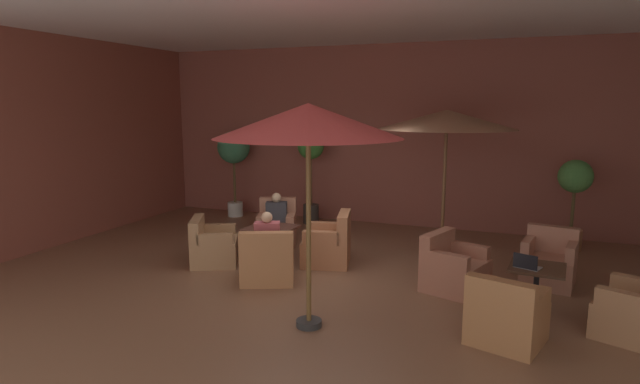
% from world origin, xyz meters
% --- Properties ---
extents(ground_plane, '(10.79, 8.52, 0.02)m').
position_xyz_m(ground_plane, '(0.00, 0.00, -0.01)').
color(ground_plane, brown).
extents(wall_back_brick, '(10.79, 0.08, 4.01)m').
position_xyz_m(wall_back_brick, '(0.00, 4.22, 2.00)').
color(wall_back_brick, '#924D40').
rests_on(wall_back_brick, ground_plane).
extents(wall_left_accent, '(0.08, 8.52, 4.01)m').
position_xyz_m(wall_left_accent, '(-5.35, 0.00, 2.00)').
color(wall_left_accent, brown).
rests_on(wall_left_accent, ground_plane).
extents(ceiling_slab, '(10.79, 8.52, 0.06)m').
position_xyz_m(ceiling_slab, '(0.00, 0.00, 4.04)').
color(ceiling_slab, silver).
rests_on(ceiling_slab, wall_back_brick).
extents(cafe_table_front_left, '(0.75, 0.75, 0.61)m').
position_xyz_m(cafe_table_front_left, '(3.23, -0.03, 0.47)').
color(cafe_table_front_left, black).
rests_on(cafe_table_front_left, ground_plane).
extents(armchair_front_left_north, '(1.02, 1.02, 0.79)m').
position_xyz_m(armchair_front_left_north, '(4.33, -0.48, 0.30)').
color(armchair_front_left_north, '#AA764E').
rests_on(armchair_front_left_north, ground_plane).
extents(armchair_front_left_east, '(0.84, 0.82, 0.86)m').
position_xyz_m(armchair_front_left_east, '(3.44, 1.12, 0.33)').
color(armchair_front_left_east, '#AF7056').
rests_on(armchair_front_left_east, ground_plane).
extents(armchair_front_left_south, '(1.00, 1.01, 0.84)m').
position_xyz_m(armchair_front_left_south, '(2.12, 0.36, 0.32)').
color(armchair_front_left_south, '#AD6B51').
rests_on(armchair_front_left_south, ground_plane).
extents(armchair_front_left_west, '(0.94, 0.93, 0.83)m').
position_xyz_m(armchair_front_left_west, '(2.89, -1.16, 0.31)').
color(armchair_front_left_west, '#AC7143').
rests_on(armchair_front_left_west, ground_plane).
extents(cafe_table_front_right, '(0.84, 0.84, 0.61)m').
position_xyz_m(cafe_table_front_right, '(-1.00, 0.65, 0.49)').
color(cafe_table_front_right, black).
rests_on(cafe_table_front_right, ground_plane).
extents(armchair_front_right_north, '(0.95, 0.95, 0.90)m').
position_xyz_m(armchair_front_right_north, '(-0.02, 0.89, 0.33)').
color(armchair_front_right_north, '#B47048').
rests_on(armchair_front_right_north, ground_plane).
extents(armchair_front_right_east, '(0.91, 0.91, 0.91)m').
position_xyz_m(armchair_front_right_east, '(-1.34, 1.59, 0.33)').
color(armchair_front_right_east, '#B27255').
rests_on(armchair_front_right_east, ground_plane).
extents(armchair_front_right_south, '(1.04, 1.07, 0.80)m').
position_xyz_m(armchair_front_right_south, '(-1.89, 0.20, 0.30)').
color(armchair_front_right_south, '#A5784F').
rests_on(armchair_front_right_south, ground_plane).
extents(armchair_front_right_west, '(1.04, 1.03, 0.84)m').
position_xyz_m(armchair_front_right_west, '(-0.60, -0.27, 0.32)').
color(armchair_front_right_west, '#B67849').
rests_on(armchair_front_right_west, ground_plane).
extents(patio_umbrella_tall_red, '(2.43, 2.43, 2.61)m').
position_xyz_m(patio_umbrella_tall_red, '(1.70, 2.24, 2.43)').
color(patio_umbrella_tall_red, '#2D2D2D').
rests_on(patio_umbrella_tall_red, ground_plane).
extents(patio_umbrella_center_beige, '(2.22, 2.22, 2.72)m').
position_xyz_m(patio_umbrella_center_beige, '(0.62, -1.56, 2.51)').
color(patio_umbrella_center_beige, '#2D2D2D').
rests_on(patio_umbrella_center_beige, ground_plane).
extents(potted_tree_left_corner, '(0.61, 0.61, 1.70)m').
position_xyz_m(potted_tree_left_corner, '(3.92, 3.35, 1.13)').
color(potted_tree_left_corner, '#A66943').
rests_on(potted_tree_left_corner, ground_plane).
extents(potted_tree_mid_left, '(0.77, 0.77, 2.07)m').
position_xyz_m(potted_tree_mid_left, '(-3.46, 3.63, 1.54)').
color(potted_tree_mid_left, silver).
rests_on(potted_tree_mid_left, ground_plane).
extents(potted_tree_mid_right, '(0.60, 0.60, 2.08)m').
position_xyz_m(potted_tree_mid_right, '(-1.45, 3.60, 1.46)').
color(potted_tree_mid_right, '#37332E').
rests_on(potted_tree_mid_right, ground_plane).
extents(patron_blue_shirt, '(0.44, 0.35, 0.66)m').
position_xyz_m(patron_blue_shirt, '(-0.62, -0.23, 0.71)').
color(patron_blue_shirt, '#AB4B4F').
rests_on(patron_blue_shirt, ground_plane).
extents(patron_by_window, '(0.44, 0.34, 0.60)m').
position_xyz_m(patron_by_window, '(-1.32, 1.55, 0.70)').
color(patron_by_window, '#343439').
rests_on(patron_by_window, ground_plane).
extents(iced_drink_cup, '(0.08, 0.08, 0.11)m').
position_xyz_m(iced_drink_cup, '(3.13, -0.09, 0.67)').
color(iced_drink_cup, silver).
rests_on(iced_drink_cup, cafe_table_front_left).
extents(open_laptop, '(0.37, 0.32, 0.20)m').
position_xyz_m(open_laptop, '(3.10, -0.16, 0.66)').
color(open_laptop, '#9EA0A5').
rests_on(open_laptop, cafe_table_front_left).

